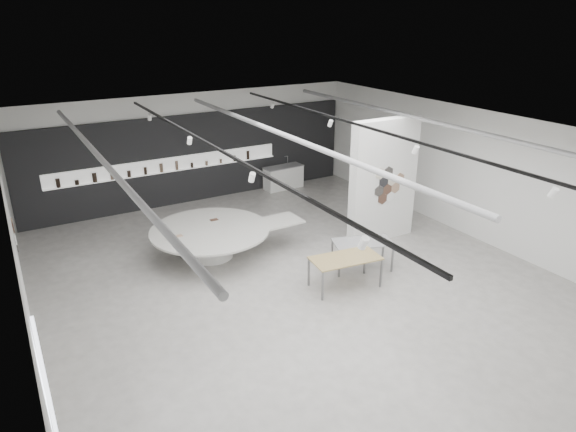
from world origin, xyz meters
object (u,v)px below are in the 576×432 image
partition_column (383,181)px  kitchen_counter (283,177)px  display_island (213,238)px  sample_table_stone (363,244)px  sample_table_wood (345,260)px

partition_column → kitchen_counter: (-0.19, 5.52, -1.36)m
kitchen_counter → partition_column: bearing=-91.6°
partition_column → kitchen_counter: size_ratio=2.29×
kitchen_counter → display_island: bearing=-141.4°
partition_column → sample_table_stone: (-1.67, -1.28, -1.09)m
sample_table_wood → sample_table_stone: (0.95, 0.55, -0.02)m
sample_table_wood → sample_table_stone: bearing=30.1°
partition_column → kitchen_counter: bearing=92.0°
partition_column → kitchen_counter: partition_column is taller
partition_column → display_island: 5.12m
partition_column → sample_table_wood: size_ratio=2.03×
sample_table_wood → sample_table_stone: sample_table_wood is taller
partition_column → sample_table_stone: partition_column is taller
kitchen_counter → sample_table_wood: bearing=-111.9°
partition_column → sample_table_wood: bearing=-145.0°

